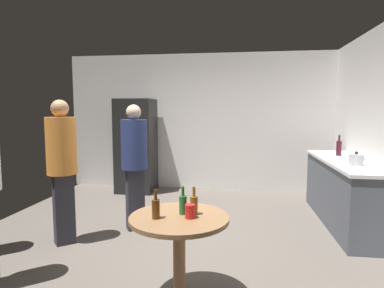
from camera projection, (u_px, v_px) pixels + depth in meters
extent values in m
cube|color=#5B544C|center=(173.00, 241.00, 4.02)|extent=(5.20, 5.20, 0.10)
cube|color=silver|center=(199.00, 122.00, 6.47)|extent=(5.32, 0.06, 2.70)
cube|color=black|center=(136.00, 146.00, 6.26)|extent=(0.70, 0.65, 1.80)
cube|color=#262628|center=(141.00, 143.00, 5.88)|extent=(0.03, 0.03, 0.60)
cube|color=#4C515B|center=(346.00, 193.00, 4.46)|extent=(0.60, 2.15, 0.86)
cube|color=silver|center=(348.00, 161.00, 4.41)|extent=(0.64, 2.19, 0.04)
cylinder|color=#B2B2B7|center=(356.00, 160.00, 3.96)|extent=(0.17, 0.17, 0.14)
sphere|color=black|center=(356.00, 153.00, 3.95)|extent=(0.04, 0.04, 0.04)
cone|color=#B2B2B7|center=(366.00, 159.00, 3.94)|extent=(0.09, 0.04, 0.06)
cylinder|color=#3F141E|center=(339.00, 148.00, 4.85)|extent=(0.08, 0.08, 0.22)
cylinder|color=#3F141E|center=(339.00, 138.00, 4.83)|extent=(0.03, 0.03, 0.09)
cylinder|color=olive|center=(179.00, 262.00, 2.60)|extent=(0.10, 0.10, 0.70)
cylinder|color=olive|center=(179.00, 218.00, 2.57)|extent=(0.80, 0.80, 0.03)
cylinder|color=#8C5919|center=(194.00, 206.00, 2.59)|extent=(0.06, 0.06, 0.15)
cylinder|color=#8C5919|center=(194.00, 192.00, 2.58)|extent=(0.02, 0.02, 0.08)
cylinder|color=#593314|center=(156.00, 209.00, 2.50)|extent=(0.06, 0.06, 0.15)
cylinder|color=#593314|center=(156.00, 195.00, 2.49)|extent=(0.02, 0.02, 0.08)
cylinder|color=#26662D|center=(183.00, 205.00, 2.61)|extent=(0.06, 0.06, 0.15)
cylinder|color=#26662D|center=(183.00, 191.00, 2.60)|extent=(0.02, 0.02, 0.08)
cylinder|color=red|center=(190.00, 211.00, 2.51)|extent=(0.08, 0.08, 0.11)
cube|color=#2D2D38|center=(64.00, 209.00, 3.80)|extent=(0.28, 0.27, 0.84)
cylinder|color=orange|center=(61.00, 146.00, 3.73)|extent=(0.48, 0.48, 0.66)
sphere|color=tan|center=(60.00, 108.00, 3.68)|extent=(0.20, 0.20, 0.20)
cube|color=#2D2D38|center=(135.00, 199.00, 4.27)|extent=(0.28, 0.26, 0.81)
cylinder|color=navy|center=(134.00, 144.00, 4.19)|extent=(0.47, 0.47, 0.65)
sphere|color=#D8AD8C|center=(134.00, 112.00, 4.15)|extent=(0.19, 0.19, 0.19)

